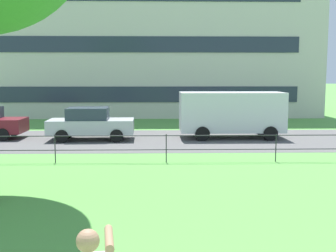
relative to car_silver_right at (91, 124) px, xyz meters
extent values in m
cube|color=#565454|center=(3.48, -0.09, -0.77)|extent=(80.00, 6.95, 0.01)
cylinder|color=#232328|center=(-0.42, -5.25, -0.28)|extent=(0.04, 0.04, 1.00)
cylinder|color=#232328|center=(3.48, -5.25, -0.28)|extent=(0.04, 0.04, 1.00)
cylinder|color=#232328|center=(7.38, -5.25, -0.28)|extent=(0.04, 0.04, 1.00)
cylinder|color=#232328|center=(3.48, -5.25, -0.33)|extent=(38.98, 0.03, 0.03)
cylinder|color=#232328|center=(3.48, -5.25, 0.17)|extent=(38.98, 0.03, 0.03)
sphere|color=#A87A5B|center=(2.52, -16.04, 0.75)|extent=(0.22, 0.22, 0.22)
cylinder|color=#A87A5B|center=(2.68, -15.71, 0.64)|extent=(0.17, 0.63, 0.11)
cylinder|color=black|center=(-4.08, 1.36, -0.48)|extent=(0.60, 0.21, 0.60)
cylinder|color=black|center=(-4.05, -0.26, -0.48)|extent=(0.60, 0.21, 0.60)
cube|color=#B7BABF|center=(0.04, 0.00, -0.14)|extent=(4.05, 1.81, 0.68)
cube|color=#2D3847|center=(-0.11, 0.00, 0.48)|extent=(1.94, 1.57, 0.56)
cylinder|color=black|center=(1.25, 0.84, -0.48)|extent=(0.61, 0.22, 0.60)
cylinder|color=black|center=(1.30, -0.77, -0.48)|extent=(0.61, 0.22, 0.60)
cylinder|color=black|center=(-1.22, 0.77, -0.48)|extent=(0.61, 0.22, 0.60)
cylinder|color=black|center=(-1.18, -0.84, -0.48)|extent=(0.61, 0.22, 0.60)
cube|color=silver|center=(6.78, 0.48, 0.51)|extent=(5.00, 1.96, 1.90)
cube|color=#283342|center=(8.78, 0.48, 0.84)|extent=(0.12, 1.67, 0.76)
cylinder|color=black|center=(8.48, 1.41, -0.44)|extent=(0.68, 0.24, 0.68)
cylinder|color=black|center=(8.48, -0.45, -0.44)|extent=(0.68, 0.24, 0.68)
cylinder|color=black|center=(5.28, 1.41, -0.44)|extent=(0.68, 0.24, 0.68)
cylinder|color=black|center=(5.28, -0.45, -0.44)|extent=(0.68, 0.24, 0.68)
cube|color=beige|center=(2.35, 15.04, 6.12)|extent=(25.49, 10.88, 13.80)
cube|color=#283342|center=(2.35, 9.57, 0.95)|extent=(21.41, 0.06, 1.10)
cube|color=#283342|center=(2.35, 9.57, 4.40)|extent=(21.41, 0.06, 1.10)
camera|label=1|loc=(3.17, -19.78, 2.28)|focal=44.73mm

